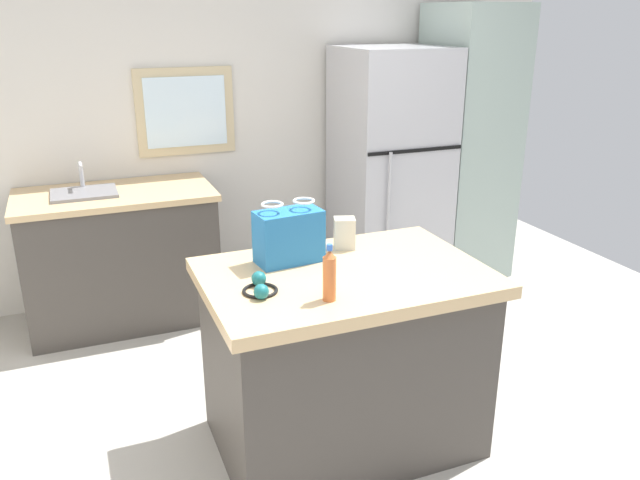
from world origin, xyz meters
TOP-DOWN VIEW (x-y plane):
  - ground at (0.00, 0.00)m, footprint 5.83×5.83m
  - back_wall at (-0.01, 2.36)m, footprint 4.86×0.13m
  - kitchen_island at (-0.18, 0.20)m, footprint 1.27×0.87m
  - refrigerator at (0.96, 1.92)m, footprint 0.74×0.76m
  - tall_cabinet at (1.63, 1.92)m, footprint 0.56×0.68m
  - sink_counter at (-1.03, 1.96)m, footprint 1.25×0.69m
  - shopping_bag at (-0.37, 0.41)m, footprint 0.32×0.19m
  - small_box at (-0.06, 0.48)m, footprint 0.12×0.11m
  - bottle at (-0.36, -0.05)m, footprint 0.05×0.05m
  - ear_defenders at (-0.60, 0.12)m, footprint 0.18×0.20m

SIDE VIEW (x-z plane):
  - ground at x=0.00m, z-range 0.00..0.00m
  - kitchen_island at x=-0.18m, z-range 0.00..0.90m
  - sink_counter at x=-1.03m, z-range -0.08..1.01m
  - refrigerator at x=0.96m, z-range 0.00..1.77m
  - ear_defenders at x=-0.60m, z-range 0.89..0.95m
  - small_box at x=-0.06m, z-range 0.90..1.05m
  - bottle at x=-0.36m, z-range 0.89..1.13m
  - shopping_bag at x=-0.37m, z-range 0.88..1.17m
  - tall_cabinet at x=1.63m, z-range 0.00..2.06m
  - back_wall at x=-0.01m, z-range 0.00..2.60m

